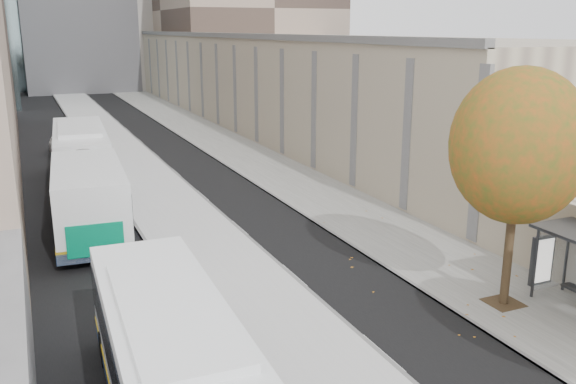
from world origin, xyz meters
TOP-DOWN VIEW (x-y plane):
  - bus_platform at (-3.88, 35.00)m, footprint 4.25×150.00m
  - sidewalk at (4.12, 35.00)m, footprint 4.75×150.00m
  - building_tan at (15.50, 64.00)m, footprint 18.00×92.00m
  - tree_c at (3.60, 13.00)m, footprint 4.20×4.20m
  - bus_far at (-7.52, 30.89)m, footprint 4.01×19.38m
  - distant_car at (-7.67, 45.04)m, footprint 1.72×4.07m

SIDE VIEW (x-z plane):
  - sidewalk at x=4.12m, z-range 0.00..0.08m
  - bus_platform at x=-3.88m, z-range 0.00..0.15m
  - distant_car at x=-7.67m, z-range 0.00..1.37m
  - bus_far at x=-7.52m, z-range 0.15..3.36m
  - building_tan at x=15.50m, z-range 0.00..8.00m
  - tree_c at x=3.60m, z-range 1.61..8.89m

